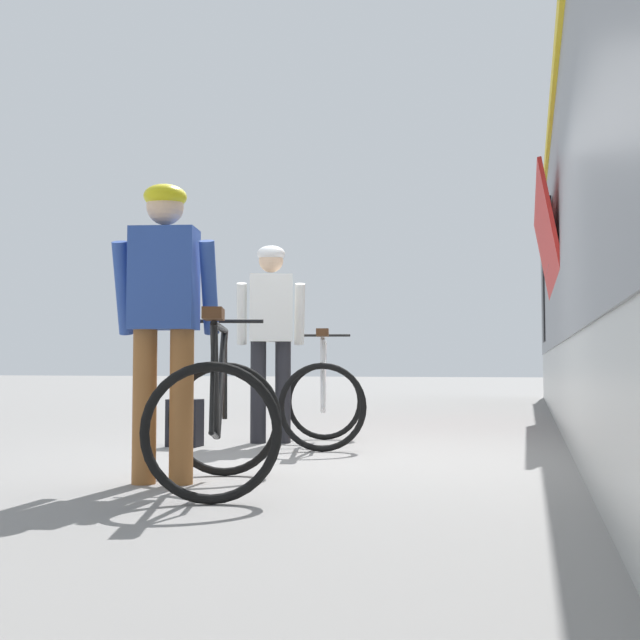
{
  "coord_description": "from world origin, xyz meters",
  "views": [
    {
      "loc": [
        1.35,
        -5.85,
        0.69
      ],
      "look_at": [
        -0.25,
        0.31,
        1.05
      ],
      "focal_mm": 44.97,
      "sensor_mm": 36.0,
      "label": 1
    }
  ],
  "objects": [
    {
      "name": "cyclist_near_in_blue",
      "position": [
        -0.72,
        -1.53,
        1.05
      ],
      "size": [
        0.65,
        0.38,
        1.76
      ],
      "color": "#935B2D",
      "rests_on": "ground"
    },
    {
      "name": "backpack_on_platform",
      "position": [
        -1.48,
        0.49,
        0.2
      ],
      "size": [
        0.28,
        0.18,
        0.4
      ],
      "primitive_type": "cube",
      "rotation": [
        0.0,
        0.0,
        -0.01
      ],
      "color": "black",
      "rests_on": "ground"
    },
    {
      "name": "ground_plane",
      "position": [
        0.0,
        0.0,
        0.0
      ],
      "size": [
        80.0,
        80.0,
        0.0
      ],
      "primitive_type": "plane",
      "color": "gray"
    },
    {
      "name": "bicycle_near_black",
      "position": [
        -0.34,
        -1.62,
        0.4
      ],
      "size": [
        1.0,
        1.23,
        0.99
      ],
      "color": "black",
      "rests_on": "ground"
    },
    {
      "name": "cyclist_far_in_white",
      "position": [
        -0.87,
        0.96,
        1.05
      ],
      "size": [
        0.66,
        0.44,
        1.76
      ],
      "color": "#232328",
      "rests_on": "ground"
    },
    {
      "name": "bicycle_far_white",
      "position": [
        -0.36,
        0.86,
        0.4
      ],
      "size": [
        0.94,
        1.2,
        0.99
      ],
      "color": "black",
      "rests_on": "ground"
    }
  ]
}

